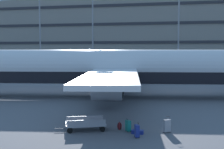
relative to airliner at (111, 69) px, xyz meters
name	(u,v)px	position (x,y,z in m)	size (l,w,h in m)	color
ground_plane	(82,96)	(-3.46, 0.44, -3.20)	(600.00, 600.00, 0.00)	#5B5B60
terminal_structure	(142,34)	(-3.46, 54.66, 6.34)	(142.30, 17.54, 19.09)	gray
airliner	(111,69)	(0.00, 0.00, 0.00)	(41.66, 33.88, 11.00)	silver
light_mast_left	(40,13)	(-26.85, 38.25, 11.17)	(1.80, 0.50, 25.27)	gray
light_mast_center_left	(93,21)	(-13.24, 38.25, 8.87)	(1.80, 0.50, 20.79)	gray
light_mast_center_right	(179,8)	(6.79, 38.25, 11.30)	(1.80, 0.50, 25.53)	gray
suitcase_scuffed	(128,126)	(4.34, -13.81, -2.81)	(0.44, 0.49, 0.84)	#147266
suitcase_black	(138,132)	(5.02, -14.20, -3.08)	(0.79, 0.43, 0.24)	navy
suitcase_laid_flat	(137,131)	(5.10, -15.07, -2.79)	(0.37, 0.44, 0.92)	navy
suitcase_navy	(167,126)	(6.81, -13.53, -2.76)	(0.51, 0.48, 1.07)	gray
backpack_small	(120,126)	(3.72, -13.53, -2.95)	(0.32, 0.24, 0.57)	maroon
baggage_cart	(86,124)	(1.56, -14.14, -2.78)	(3.31, 2.19, 0.82)	gray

